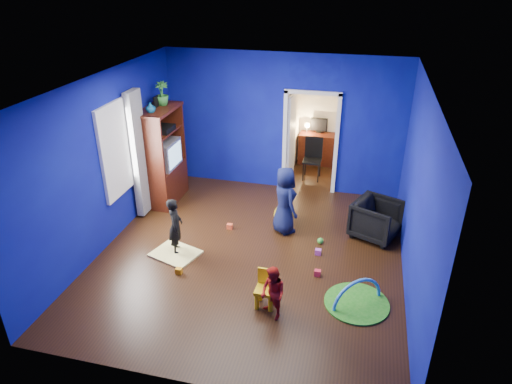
% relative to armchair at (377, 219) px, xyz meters
% --- Properties ---
extents(floor, '(5.00, 5.50, 0.01)m').
position_rel_armchair_xyz_m(floor, '(-2.04, -1.10, -0.35)').
color(floor, black).
rests_on(floor, ground).
extents(ceiling, '(5.00, 5.50, 0.01)m').
position_rel_armchair_xyz_m(ceiling, '(-2.04, -1.10, 2.55)').
color(ceiling, white).
rests_on(ceiling, wall_back).
extents(wall_back, '(5.00, 0.02, 2.90)m').
position_rel_armchair_xyz_m(wall_back, '(-2.04, 1.65, 1.10)').
color(wall_back, '#0A0C76').
rests_on(wall_back, floor).
extents(wall_front, '(5.00, 0.02, 2.90)m').
position_rel_armchair_xyz_m(wall_front, '(-2.04, -3.85, 1.10)').
color(wall_front, '#0A0C76').
rests_on(wall_front, floor).
extents(wall_left, '(0.02, 5.50, 2.90)m').
position_rel_armchair_xyz_m(wall_left, '(-4.54, -1.10, 1.10)').
color(wall_left, '#0A0C76').
rests_on(wall_left, floor).
extents(wall_right, '(0.02, 5.50, 2.90)m').
position_rel_armchair_xyz_m(wall_right, '(0.46, -1.10, 1.10)').
color(wall_right, '#0A0C76').
rests_on(wall_right, floor).
extents(alcove, '(1.00, 1.75, 2.50)m').
position_rel_armchair_xyz_m(alcove, '(-1.44, 2.53, 0.90)').
color(alcove, silver).
rests_on(alcove, floor).
extents(armchair, '(1.01, 0.99, 0.70)m').
position_rel_armchair_xyz_m(armchair, '(0.00, 0.00, 0.00)').
color(armchair, black).
rests_on(armchair, floor).
extents(child_black, '(0.35, 0.42, 1.00)m').
position_rel_armchair_xyz_m(child_black, '(-3.28, -1.29, 0.15)').
color(child_black, black).
rests_on(child_black, floor).
extents(child_navy, '(0.69, 0.73, 1.26)m').
position_rel_armchair_xyz_m(child_navy, '(-1.63, -0.20, 0.28)').
color(child_navy, '#0F1038').
rests_on(child_navy, floor).
extents(toddler_red, '(0.49, 0.49, 0.80)m').
position_rel_armchair_xyz_m(toddler_red, '(-1.37, -2.49, 0.05)').
color(toddler_red, '#B01812').
rests_on(toddler_red, floor).
extents(vase, '(0.22, 0.22, 0.19)m').
position_rel_armchair_xyz_m(vase, '(-4.26, 0.16, 1.70)').
color(vase, '#0C5E64').
rests_on(vase, tv_armoire).
extents(potted_plant, '(0.34, 0.34, 0.46)m').
position_rel_armchair_xyz_m(potted_plant, '(-4.26, 0.68, 1.84)').
color(potted_plant, '#338631').
rests_on(potted_plant, tv_armoire).
extents(tv_armoire, '(0.58, 1.14, 1.96)m').
position_rel_armchair_xyz_m(tv_armoire, '(-4.26, 0.46, 0.63)').
color(tv_armoire, '#3C120A').
rests_on(tv_armoire, floor).
extents(crt_tv, '(0.46, 0.70, 0.54)m').
position_rel_armchair_xyz_m(crt_tv, '(-4.22, 0.46, 0.67)').
color(crt_tv, silver).
rests_on(crt_tv, tv_armoire).
extents(yellow_blanket, '(0.90, 0.80, 0.03)m').
position_rel_armchair_xyz_m(yellow_blanket, '(-3.28, -1.39, -0.34)').
color(yellow_blanket, '#F2E07A').
rests_on(yellow_blanket, floor).
extents(hopper_ball, '(0.39, 0.39, 0.39)m').
position_rel_armchair_xyz_m(hopper_ball, '(-1.68, 0.05, -0.16)').
color(hopper_ball, yellow).
rests_on(hopper_ball, floor).
extents(kid_chair, '(0.29, 0.29, 0.50)m').
position_rel_armchair_xyz_m(kid_chair, '(-1.52, -2.29, -0.10)').
color(kid_chair, yellow).
rests_on(kid_chair, floor).
extents(play_mat, '(0.94, 0.94, 0.03)m').
position_rel_armchair_xyz_m(play_mat, '(-0.23, -1.95, -0.34)').
color(play_mat, green).
rests_on(play_mat, floor).
extents(toy_arch, '(0.69, 0.56, 0.84)m').
position_rel_armchair_xyz_m(toy_arch, '(-0.23, -1.95, -0.33)').
color(toy_arch, '#3F8CD8').
rests_on(toy_arch, floor).
extents(window_left, '(0.03, 0.95, 1.55)m').
position_rel_armchair_xyz_m(window_left, '(-4.53, -0.75, 1.20)').
color(window_left, white).
rests_on(window_left, wall_left).
extents(curtain, '(0.14, 0.42, 2.40)m').
position_rel_armchair_xyz_m(curtain, '(-4.41, -0.20, 0.90)').
color(curtain, slate).
rests_on(curtain, floor).
extents(doorway, '(1.16, 0.10, 2.10)m').
position_rel_armchair_xyz_m(doorway, '(-1.44, 1.65, 0.70)').
color(doorway, white).
rests_on(doorway, floor).
extents(study_desk, '(0.88, 0.44, 0.75)m').
position_rel_armchair_xyz_m(study_desk, '(-1.44, 3.16, 0.02)').
color(study_desk, '#3D140A').
rests_on(study_desk, floor).
extents(desk_monitor, '(0.40, 0.05, 0.32)m').
position_rel_armchair_xyz_m(desk_monitor, '(-1.44, 3.28, 0.60)').
color(desk_monitor, black).
rests_on(desk_monitor, study_desk).
extents(desk_lamp, '(0.14, 0.14, 0.14)m').
position_rel_armchair_xyz_m(desk_lamp, '(-1.72, 3.22, 0.58)').
color(desk_lamp, '#FFD88C').
rests_on(desk_lamp, study_desk).
extents(folding_chair, '(0.40, 0.40, 0.92)m').
position_rel_armchair_xyz_m(folding_chair, '(-1.44, 2.20, 0.11)').
color(folding_chair, black).
rests_on(folding_chair, floor).
extents(book_shelf, '(0.88, 0.24, 0.04)m').
position_rel_armchair_xyz_m(book_shelf, '(-1.44, 3.27, 1.67)').
color(book_shelf, white).
rests_on(book_shelf, study_desk).
extents(toy_0, '(0.10, 0.08, 0.10)m').
position_rel_armchair_xyz_m(toy_0, '(-0.86, -1.41, -0.30)').
color(toy_0, red).
rests_on(toy_0, floor).
extents(toy_1, '(0.11, 0.11, 0.11)m').
position_rel_armchair_xyz_m(toy_1, '(-0.23, 0.04, -0.30)').
color(toy_1, '#228BC6').
rests_on(toy_1, floor).
extents(toy_2, '(0.10, 0.08, 0.10)m').
position_rel_armchair_xyz_m(toy_2, '(-3.02, -1.89, -0.30)').
color(toy_2, orange).
rests_on(toy_2, floor).
extents(toy_3, '(0.11, 0.11, 0.11)m').
position_rel_armchair_xyz_m(toy_3, '(-0.93, -0.47, -0.30)').
color(toy_3, green).
rests_on(toy_3, floor).
extents(toy_4, '(0.10, 0.08, 0.10)m').
position_rel_armchair_xyz_m(toy_4, '(-0.93, -0.82, -0.30)').
color(toy_4, '#C248B7').
rests_on(toy_4, floor).
extents(toy_5, '(0.10, 0.08, 0.10)m').
position_rel_armchair_xyz_m(toy_5, '(-2.63, -0.37, -0.30)').
color(toy_5, '#F45128').
rests_on(toy_5, floor).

